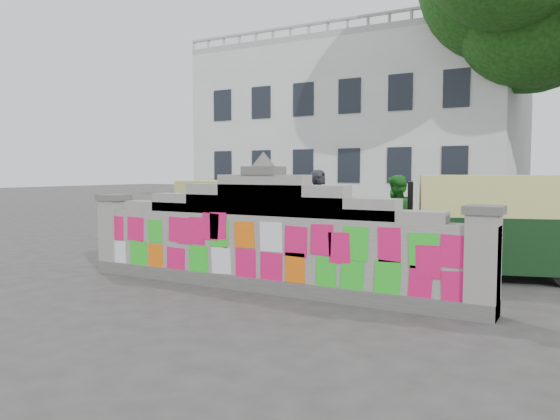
{
  "coord_description": "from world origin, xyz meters",
  "views": [
    {
      "loc": [
        4.11,
        -6.67,
        1.73
      ],
      "look_at": [
        -0.3,
        1.0,
        1.1
      ],
      "focal_mm": 35.0,
      "sensor_mm": 36.0,
      "label": 1
    }
  ],
  "objects": [
    {
      "name": "pedestrian",
      "position": [
        0.87,
        3.39,
        0.83
      ],
      "size": [
        0.63,
        0.81,
        1.66
      ],
      "primitive_type": "imported",
      "rotation": [
        0.0,
        0.0,
        -1.57
      ],
      "color": "#238224",
      "rests_on": "ground"
    },
    {
      "name": "parapet_wall",
      "position": [
        -0.0,
        -0.01,
        0.75
      ],
      "size": [
        6.48,
        0.44,
        2.01
      ],
      "color": "#4C4C49",
      "rests_on": "ground"
    },
    {
      "name": "rickshaw_right",
      "position": [
        2.67,
        2.69,
        0.87
      ],
      "size": [
        3.1,
        2.08,
        1.67
      ],
      "rotation": [
        0.0,
        0.0,
        3.43
      ],
      "color": "black",
      "rests_on": "ground"
    },
    {
      "name": "cyclist_bike",
      "position": [
        0.06,
        1.75,
        0.44
      ],
      "size": [
        1.75,
        0.81,
        0.89
      ],
      "primitive_type": "imported",
      "rotation": [
        0.0,
        0.0,
        1.44
      ],
      "color": "black",
      "rests_on": "ground"
    },
    {
      "name": "building",
      "position": [
        -7.0,
        21.98,
        4.01
      ],
      "size": [
        16.0,
        10.0,
        8.9
      ],
      "color": "silver",
      "rests_on": "ground"
    },
    {
      "name": "cyclist_rider",
      "position": [
        0.06,
        1.75,
        0.75
      ],
      "size": [
        0.43,
        0.59,
        1.51
      ],
      "primitive_type": "imported",
      "rotation": [
        0.0,
        0.0,
        1.44
      ],
      "color": "#22212A",
      "rests_on": "ground"
    },
    {
      "name": "ground",
      "position": [
        0.0,
        0.0,
        0.0
      ],
      "size": [
        100.0,
        100.0,
        0.0
      ],
      "primitive_type": "plane",
      "color": "#383533",
      "rests_on": "ground"
    },
    {
      "name": "rickshaw_left",
      "position": [
        -2.84,
        3.21,
        0.79
      ],
      "size": [
        2.82,
        1.62,
        1.52
      ],
      "rotation": [
        0.0,
        0.0,
        -0.15
      ],
      "color": "black",
      "rests_on": "ground"
    }
  ]
}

